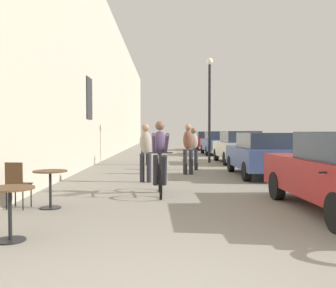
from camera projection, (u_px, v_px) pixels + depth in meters
The scene contains 14 objects.
building_facade_left at pixel (90, 70), 17.04m from camera, with size 0.54×68.00×8.52m.
cafe_table_near at pixel (10, 202), 5.01m from camera, with size 0.64×0.64×0.72m.
cafe_table_mid at pixel (50, 181), 7.16m from camera, with size 0.64×0.64×0.72m.
cafe_chair_mid_toward_street at pixel (17, 182), 7.08m from camera, with size 0.43×0.43×0.89m.
cyclist_on_bicycle at pixel (160, 159), 8.79m from camera, with size 0.52×1.76×1.74m.
pedestrian_near at pixel (145, 149), 10.84m from camera, with size 0.37×0.29×1.69m.
pedestrian_mid at pixel (188, 146), 12.83m from camera, with size 0.36×0.27×1.72m.
pedestrian_far at pixel (193, 146), 14.33m from camera, with size 0.35×0.25×1.61m.
pedestrian_furthest at pixel (145, 143), 16.49m from camera, with size 0.37×0.28×1.70m.
street_lamp at pixel (209, 96), 17.62m from camera, with size 0.32×0.32×4.90m.
parked_car_second at pixel (262, 154), 12.30m from camera, with size 1.72×4.02×1.43m.
parked_car_third at pixel (238, 146), 17.54m from camera, with size 1.80×4.20×1.49m.
parked_car_fourth at pixel (217, 143), 23.92m from camera, with size 1.78×4.18×1.49m.
parked_car_fifth at pixel (206, 140), 30.13m from camera, with size 1.85×4.20×1.48m.
Camera 1 is at (-0.16, -3.19, 1.46)m, focal length 40.33 mm.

